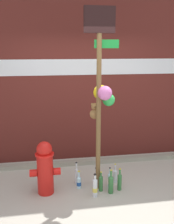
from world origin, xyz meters
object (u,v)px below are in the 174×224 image
at_px(bottle_1, 111,184).
at_px(bottle_2, 79,182).
at_px(bottle_6, 120,181).
at_px(bottle_7, 95,187).
at_px(bottle_3, 115,175).
at_px(bottle_8, 77,175).
at_px(fire_hydrant, 45,168).
at_px(bottle_0, 101,183).
at_px(bottle_5, 96,178).
at_px(bottle_4, 110,180).
at_px(memorial_post, 101,84).

height_order(bottle_1, bottle_2, bottle_1).
bearing_deg(bottle_6, bottle_7, -163.83).
xyz_separation_m(bottle_3, bottle_8, (-0.64, 0.07, 0.02)).
bearing_deg(fire_hydrant, bottle_0, -5.85).
xyz_separation_m(bottle_1, bottle_3, (0.15, 0.32, -0.03)).
bearing_deg(bottle_2, bottle_8, 96.20).
bearing_deg(bottle_6, bottle_3, 91.44).
distance_m(bottle_6, bottle_8, 0.73).
bearing_deg(bottle_3, bottle_1, -115.65).
bearing_deg(bottle_5, bottle_3, 2.18).
xyz_separation_m(fire_hydrant, bottle_2, (0.53, 0.05, -0.32)).
relative_size(bottle_4, bottle_6, 0.93).
bearing_deg(bottle_6, fire_hydrant, 174.61).
bearing_deg(fire_hydrant, bottle_8, 23.04).
height_order(bottle_2, bottle_5, bottle_2).
relative_size(memorial_post, bottle_6, 7.49).
xyz_separation_m(bottle_2, bottle_8, (-0.02, 0.17, 0.04)).
bearing_deg(bottle_6, memorial_post, 150.64).
relative_size(bottle_5, bottle_6, 0.80).
height_order(bottle_1, bottle_7, bottle_1).
height_order(memorial_post, bottle_6, memorial_post).
xyz_separation_m(bottle_4, bottle_8, (-0.52, 0.22, 0.02)).
relative_size(bottle_1, bottle_6, 1.06).
height_order(bottle_1, bottle_4, bottle_1).
distance_m(memorial_post, fire_hydrant, 1.53).
distance_m(fire_hydrant, bottle_5, 0.89).
relative_size(bottle_0, bottle_5, 1.11).
bearing_deg(bottle_7, bottle_4, 38.63).
distance_m(bottle_2, bottle_5, 0.31).
relative_size(bottle_1, bottle_8, 1.05).
bearing_deg(fire_hydrant, bottle_3, 7.07).
bearing_deg(fire_hydrant, bottle_1, -9.98).
bearing_deg(bottle_4, bottle_5, 146.85).
relative_size(fire_hydrant, bottle_6, 2.28).
distance_m(bottle_4, bottle_8, 0.56).
bearing_deg(bottle_7, bottle_2, 126.42).
bearing_deg(bottle_3, bottle_8, 173.40).
relative_size(memorial_post, bottle_4, 8.04).
bearing_deg(bottle_2, bottle_0, -22.77).
distance_m(fire_hydrant, bottle_6, 1.20).
bearing_deg(bottle_5, bottle_7, -103.41).
distance_m(bottle_3, bottle_8, 0.65).
height_order(bottle_4, bottle_6, bottle_6).
relative_size(memorial_post, bottle_3, 8.30).
bearing_deg(memorial_post, bottle_4, -19.12).
distance_m(bottle_5, bottle_6, 0.41).
bearing_deg(bottle_1, fire_hydrant, 170.02).
bearing_deg(bottle_0, fire_hydrant, 174.15).
xyz_separation_m(bottle_3, bottle_5, (-0.33, -0.01, -0.01)).
bearing_deg(bottle_2, bottle_7, -53.58).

